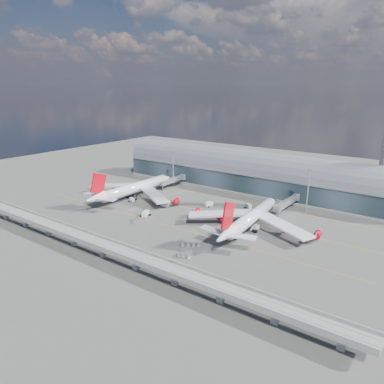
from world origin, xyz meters
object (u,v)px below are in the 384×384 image
Objects in this scene: cargo_train_2 at (190,244)px; service_truck_3 at (254,227)px; airliner_left at (133,188)px; service_truck_2 at (164,204)px; service_truck_4 at (209,204)px; service_truck_1 at (132,200)px; service_truck_5 at (249,206)px; airliner_right at (251,219)px; cargo_train_0 at (133,221)px; cargo_train_1 at (183,256)px; service_truck_0 at (145,214)px; floodlight_mast_left at (173,167)px; floodlight_mast_right at (308,189)px.

service_truck_3 is at bearing 10.99° from cargo_train_2.
cargo_train_2 is (-14.41, -35.59, -0.48)m from service_truck_3.
service_truck_2 is (27.48, -1.51, -5.10)m from airliner_left.
cargo_train_2 is at bearing -48.71° from service_truck_4.
service_truck_1 is 0.86× the size of service_truck_5.
cargo_train_0 is at bearing -157.93° from airliner_right.
service_truck_5 is 0.79× the size of cargo_train_1.
airliner_left is 15.81× the size of cargo_train_0.
airliner_right is 9.31× the size of service_truck_2.
service_truck_5 is at bearing 23.76° from cargo_train_1.
cargo_train_1 is at bearing -101.66° from service_truck_1.
cargo_train_0 is at bearing -124.22° from service_truck_3.
service_truck_4 is at bearing 37.78° from service_truck_0.
floodlight_mast_left is at bearing 91.71° from service_truck_0.
service_truck_4 is (49.88, 14.83, -5.03)m from airliner_left.
service_truck_3 is (62.12, -1.53, -0.13)m from service_truck_2.
floodlight_mast_right reaches higher than cargo_train_0.
cargo_train_2 is at bearing 39.37° from cargo_train_1.
service_truck_2 is 1.39× the size of service_truck_4.
floodlight_mast_right is at bearing 42.40° from service_truck_4.
floodlight_mast_right reaches higher than airliner_left.
service_truck_1 is 22.90m from service_truck_2.
cargo_train_1 is at bearing -103.38° from floodlight_mast_right.
service_truck_4 is at bearing 148.47° from airliner_right.
service_truck_0 is 0.81× the size of cargo_train_2.
service_truck_0 is 1.28× the size of service_truck_4.
airliner_left is 52.28m from service_truck_4.
cargo_train_0 is at bearing -133.29° from floodlight_mast_right.
floodlight_mast_right is at bearing 14.79° from cargo_train_2.
cargo_train_2 is (4.28, -65.06, -0.46)m from service_truck_5.
service_truck_2 is 1.15× the size of cargo_train_1.
service_truck_4 is (48.65, -25.54, -12.11)m from floodlight_mast_left.
floodlight_mast_right is 58.61m from service_truck_4.
service_truck_4 is at bearing -175.82° from service_truck_3.
airliner_left is 9.52× the size of service_truck_2.
cargo_train_2 reaches higher than cargo_train_1.
floodlight_mast_right is at bearing 17.06° from service_truck_0.
service_truck_3 is 34.89m from service_truck_5.
floodlight_mast_right is at bearing 0.00° from floodlight_mast_left.
service_truck_0 is at bearing -64.40° from floodlight_mast_left.
cargo_train_1 is at bearing -135.49° from service_truck_5.
floodlight_mast_left is 100.00m from floodlight_mast_right.
airliner_right is 42.67m from service_truck_4.
service_truck_4 is 0.64× the size of cargo_train_2.
service_truck_1 is 0.82× the size of service_truck_4.
cargo_train_0 is 0.53× the size of cargo_train_2.
floodlight_mast_left is 72.12m from service_truck_5.
service_truck_1 is (3.81, -46.44, -12.39)m from floodlight_mast_left.
service_truck_5 is at bearing 36.80° from cargo_train_2.
floodlight_mast_left is at bearing 88.24° from airliner_left.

